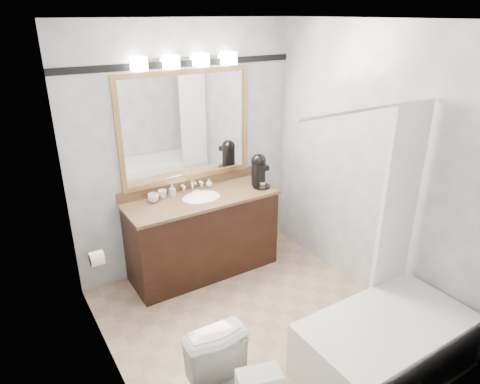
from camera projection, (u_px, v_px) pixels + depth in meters
name	position (u px, v px, depth m)	size (l,w,h in m)	color
room	(260.00, 194.00, 3.28)	(2.42, 2.62, 2.52)	tan
vanity	(203.00, 233.00, 4.39)	(1.53, 0.58, 0.97)	black
mirror	(187.00, 127.00, 4.19)	(1.40, 0.04, 1.10)	#B0864F
vanity_light_bar	(186.00, 60.00, 3.90)	(1.02, 0.14, 0.12)	silver
accent_stripe	(183.00, 64.00, 3.96)	(2.40, 0.01, 0.06)	black
bathtub	(385.00, 336.00, 3.23)	(1.30, 0.75, 1.96)	white
tp_roll	(97.00, 258.00, 3.46)	(0.12, 0.12, 0.11)	white
tissue_box	(259.00, 380.00, 2.22)	(0.23, 0.13, 0.10)	white
coffee_maker	(259.00, 170.00, 4.44)	(0.18, 0.23, 0.35)	black
cup_left	(153.00, 198.00, 4.11)	(0.11, 0.11, 0.08)	white
cup_right	(163.00, 194.00, 4.20)	(0.09, 0.09, 0.08)	white
soap_bottle_a	(172.00, 190.00, 4.25)	(0.05, 0.05, 0.11)	white
soap_bottle_b	(209.00, 183.00, 4.46)	(0.07, 0.07, 0.09)	white
soap_bar	(196.00, 192.00, 4.32)	(0.07, 0.04, 0.02)	beige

